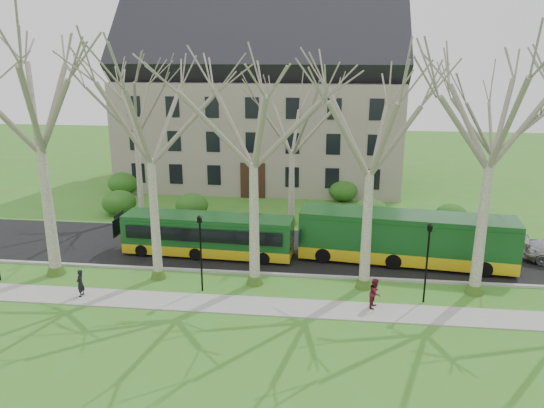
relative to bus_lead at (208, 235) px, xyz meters
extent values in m
plane|color=#417521|center=(6.83, -4.14, -1.42)|extent=(120.00, 120.00, 0.00)
cube|color=gray|center=(6.83, -6.64, -1.39)|extent=(70.00, 2.00, 0.06)
cube|color=black|center=(6.83, 1.36, -1.39)|extent=(80.00, 8.00, 0.06)
cube|color=#A5A39E|center=(6.83, -2.64, -1.35)|extent=(80.00, 0.25, 0.14)
cube|color=gray|center=(0.83, 19.86, 3.58)|extent=(26.00, 12.00, 10.00)
cylinder|color=black|center=(0.83, -5.14, 0.58)|extent=(0.10, 0.10, 4.00)
cube|color=black|center=(0.83, -5.14, 2.73)|extent=(0.22, 0.22, 0.30)
cylinder|color=black|center=(12.83, -5.14, 0.58)|extent=(0.10, 0.10, 4.00)
cube|color=black|center=(12.83, -5.14, 2.73)|extent=(0.22, 0.22, 0.30)
ellipsoid|color=#265618|center=(-9.17, 7.86, -0.42)|extent=(2.60, 2.60, 2.00)
ellipsoid|color=#265618|center=(-3.17, 7.86, -0.42)|extent=(2.60, 2.60, 2.00)
ellipsoid|color=#265618|center=(10.83, 7.86, -0.42)|extent=(2.60, 2.60, 2.00)
ellipsoid|color=#265618|center=(16.83, 7.86, -0.42)|extent=(2.60, 2.60, 2.00)
ellipsoid|color=#265618|center=(-11.17, 13.86, -0.42)|extent=(2.60, 2.60, 2.00)
ellipsoid|color=#265618|center=(8.83, 13.86, -0.42)|extent=(2.60, 2.60, 2.00)
imported|color=black|center=(-5.49, -6.65, -0.60)|extent=(0.38, 0.57, 1.52)
imported|color=#591422|center=(10.19, -6.12, -0.57)|extent=(0.82, 0.92, 1.58)
camera|label=1|loc=(7.74, -31.38, 11.59)|focal=35.00mm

